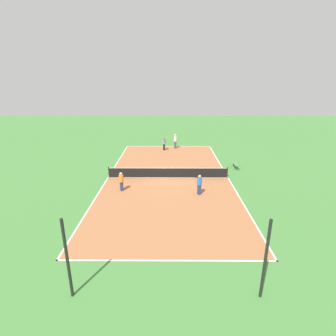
% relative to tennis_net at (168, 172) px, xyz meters
% --- Properties ---
extents(ground_plane, '(80.00, 80.00, 0.00)m').
position_rel_tennis_net_xyz_m(ground_plane, '(0.00, 0.00, -0.51)').
color(ground_plane, '#47843D').
extents(court_surface, '(10.75, 22.53, 0.02)m').
position_rel_tennis_net_xyz_m(court_surface, '(0.00, 0.00, -0.50)').
color(court_surface, '#AD6B42').
rests_on(court_surface, ground_plane).
extents(tennis_net, '(10.55, 0.10, 0.96)m').
position_rel_tennis_net_xyz_m(tennis_net, '(0.00, 0.00, 0.00)').
color(tennis_net, black).
rests_on(tennis_net, court_surface).
extents(bench, '(0.36, 1.60, 0.45)m').
position_rel_tennis_net_xyz_m(bench, '(-6.61, -2.69, -0.12)').
color(bench, '#4C8C4C').
rests_on(bench, ground_plane).
extents(player_far_white, '(0.47, 0.47, 1.80)m').
position_rel_tennis_net_xyz_m(player_far_white, '(-0.85, -10.16, 0.55)').
color(player_far_white, '#4C4C51').
rests_on(player_far_white, court_surface).
extents(player_near_blue, '(0.64, 0.99, 1.57)m').
position_rel_tennis_net_xyz_m(player_near_blue, '(-2.37, 3.56, 0.40)').
color(player_near_blue, navy).
rests_on(player_near_blue, court_surface).
extents(player_baseline_gray, '(0.53, 0.98, 1.53)m').
position_rel_tennis_net_xyz_m(player_baseline_gray, '(0.53, -9.32, 0.38)').
color(player_baseline_gray, black).
rests_on(player_baseline_gray, court_surface).
extents(player_center_orange, '(0.49, 0.49, 1.51)m').
position_rel_tennis_net_xyz_m(player_center_orange, '(3.61, 2.90, 0.36)').
color(player_center_orange, navy).
rests_on(player_center_orange, court_surface).
extents(tennis_ball_left_sideline, '(0.07, 0.07, 0.07)m').
position_rel_tennis_net_xyz_m(tennis_ball_left_sideline, '(-3.93, 1.69, -0.45)').
color(tennis_ball_left_sideline, '#CCE033').
rests_on(tennis_ball_left_sideline, court_surface).
extents(tennis_ball_right_alley, '(0.07, 0.07, 0.07)m').
position_rel_tennis_net_xyz_m(tennis_ball_right_alley, '(-0.48, -8.41, -0.45)').
color(tennis_ball_right_alley, '#CCE033').
rests_on(tennis_ball_right_alley, court_surface).
extents(fence_post_back_left, '(0.12, 0.12, 3.54)m').
position_rel_tennis_net_xyz_m(fence_post_back_left, '(-3.81, 13.36, 1.26)').
color(fence_post_back_left, black).
rests_on(fence_post_back_left, ground_plane).
extents(fence_post_back_right, '(0.12, 0.12, 3.54)m').
position_rel_tennis_net_xyz_m(fence_post_back_right, '(3.81, 13.36, 1.26)').
color(fence_post_back_right, black).
rests_on(fence_post_back_right, ground_plane).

